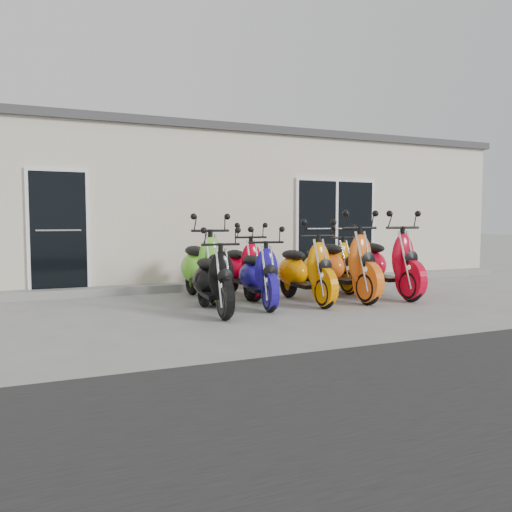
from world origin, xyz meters
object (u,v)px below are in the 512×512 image
Objects in this scene: scooter_front_red at (385,254)px; scooter_back_yellow at (329,258)px; scooter_front_orange_a at (305,261)px; scooter_back_red at (243,259)px; scooter_back_green at (202,257)px; scooter_front_black at (213,270)px; scooter_front_blue at (259,266)px; scooter_front_orange_b at (343,255)px.

scooter_front_red is 1.19× the size of scooter_back_yellow.
scooter_front_orange_a is 1.27m from scooter_back_red.
scooter_back_green is at bearing -171.76° from scooter_back_red.
scooter_front_red is at bearing 9.12° from scooter_front_black.
scooter_back_yellow reaches higher than scooter_front_black.
scooter_back_green is at bearing 82.70° from scooter_front_black.
scooter_front_black is 0.92m from scooter_front_blue.
scooter_back_yellow is at bearing 35.74° from scooter_front_blue.
scooter_back_yellow is (2.83, 1.42, 0.01)m from scooter_front_black.
scooter_front_red is 2.58m from scooter_back_red.
scooter_back_green reaches higher than scooter_back_red.
scooter_front_orange_b reaches higher than scooter_back_yellow.
scooter_front_orange_a is at bearing 13.01° from scooter_front_black.
scooter_front_blue is 0.92× the size of scooter_front_orange_a.
scooter_front_blue is 0.83× the size of scooter_front_orange_b.
scooter_front_red is 3.30m from scooter_back_green.
scooter_front_blue is at bearing -178.18° from scooter_front_orange_b.
scooter_front_red is at bearing -2.92° from scooter_front_orange_b.
scooter_back_red is (1.01, 1.39, 0.03)m from scooter_front_black.
scooter_back_red is 1.03× the size of scooter_back_yellow.
scooter_back_green is 0.80m from scooter_back_red.
scooter_front_orange_a is at bearing -33.62° from scooter_back_green.
scooter_back_red is (-0.70, 1.07, -0.03)m from scooter_front_orange_a.
scooter_back_yellow reaches higher than scooter_front_blue.
scooter_front_black is at bearing -169.65° from scooter_front_orange_a.
scooter_front_orange_a is at bearing -55.93° from scooter_back_red.
scooter_front_orange_b is (1.64, 0.11, 0.13)m from scooter_front_blue.
scooter_front_orange_a reaches higher than scooter_back_red.
scooter_front_orange_a is at bearing -174.86° from scooter_front_orange_b.
scooter_front_orange_b is 1.05m from scooter_back_yellow.
scooter_front_black is 0.83× the size of scooter_front_red.
scooter_front_orange_a is at bearing -143.53° from scooter_back_yellow.
scooter_front_blue is 1.65m from scooter_front_orange_b.
scooter_front_orange_b is at bearing 179.65° from scooter_front_red.
scooter_front_red is (3.39, 0.41, 0.13)m from scooter_front_black.
scooter_front_red is at bearing -21.44° from scooter_back_red.
scooter_front_red reaches higher than scooter_back_green.
scooter_front_orange_b is at bearing -115.85° from scooter_back_yellow.
scooter_front_black is at bearing -153.40° from scooter_front_blue.
scooter_front_orange_b is 2.45m from scooter_back_green.
scooter_front_blue is 2.26m from scooter_back_yellow.
scooter_back_green is 1.11× the size of scooter_back_red.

